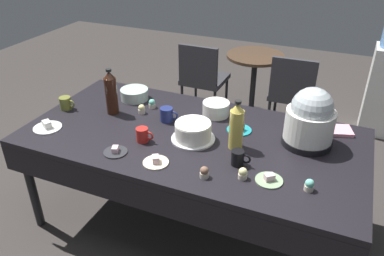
% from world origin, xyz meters
% --- Properties ---
extents(ground, '(9.00, 9.00, 0.00)m').
position_xyz_m(ground, '(0.00, 0.00, 0.00)').
color(ground, '#383330').
extents(potluck_table, '(2.20, 1.10, 0.75)m').
position_xyz_m(potluck_table, '(0.00, 0.00, 0.69)').
color(potluck_table, black).
rests_on(potluck_table, ground).
extents(frosted_layer_cake, '(0.28, 0.28, 0.12)m').
position_xyz_m(frosted_layer_cake, '(0.03, -0.05, 0.81)').
color(frosted_layer_cake, silver).
rests_on(frosted_layer_cake, potluck_table).
extents(slow_cooker, '(0.31, 0.31, 0.38)m').
position_xyz_m(slow_cooker, '(0.70, 0.18, 0.92)').
color(slow_cooker, black).
rests_on(slow_cooker, potluck_table).
extents(glass_salad_bowl, '(0.21, 0.21, 0.08)m').
position_xyz_m(glass_salad_bowl, '(-0.62, 0.32, 0.79)').
color(glass_salad_bowl, '#B2C6BC').
rests_on(glass_salad_bowl, potluck_table).
extents(ceramic_snack_bowl, '(0.19, 0.19, 0.10)m').
position_xyz_m(ceramic_snack_bowl, '(0.05, 0.32, 0.80)').
color(ceramic_snack_bowl, silver).
rests_on(ceramic_snack_bowl, potluck_table).
extents(dessert_plate_sage, '(0.15, 0.15, 0.04)m').
position_xyz_m(dessert_plate_sage, '(0.58, -0.29, 0.76)').
color(dessert_plate_sage, '#8CA87F').
rests_on(dessert_plate_sage, potluck_table).
extents(dessert_plate_cream, '(0.15, 0.15, 0.05)m').
position_xyz_m(dessert_plate_cream, '(-0.07, -0.38, 0.76)').
color(dessert_plate_cream, beige).
rests_on(dessert_plate_cream, potluck_table).
extents(dessert_plate_white, '(0.19, 0.19, 0.05)m').
position_xyz_m(dessert_plate_white, '(-0.93, -0.30, 0.76)').
color(dessert_plate_white, white).
rests_on(dessert_plate_white, potluck_table).
extents(dessert_plate_charcoal, '(0.15, 0.15, 0.04)m').
position_xyz_m(dessert_plate_charcoal, '(-0.34, -0.38, 0.76)').
color(dessert_plate_charcoal, '#2D2D33').
rests_on(dessert_plate_charcoal, potluck_table).
extents(dessert_plate_teal, '(0.17, 0.17, 0.05)m').
position_xyz_m(dessert_plate_teal, '(0.27, 0.17, 0.76)').
color(dessert_plate_teal, teal).
rests_on(dessert_plate_teal, potluck_table).
extents(cupcake_berry, '(0.05, 0.05, 0.07)m').
position_xyz_m(cupcake_berry, '(-0.87, 0.35, 0.78)').
color(cupcake_berry, beige).
rests_on(cupcake_berry, potluck_table).
extents(cupcake_mint, '(0.05, 0.05, 0.07)m').
position_xyz_m(cupcake_mint, '(-0.43, 0.25, 0.78)').
color(cupcake_mint, beige).
rests_on(cupcake_mint, potluck_table).
extents(cupcake_lemon, '(0.05, 0.05, 0.07)m').
position_xyz_m(cupcake_lemon, '(0.44, -0.32, 0.78)').
color(cupcake_lemon, beige).
rests_on(cupcake_lemon, potluck_table).
extents(cupcake_rose, '(0.05, 0.05, 0.07)m').
position_xyz_m(cupcake_rose, '(-0.45, 0.14, 0.78)').
color(cupcake_rose, beige).
rests_on(cupcake_rose, potluck_table).
extents(cupcake_vanilla, '(0.05, 0.05, 0.07)m').
position_xyz_m(cupcake_vanilla, '(0.24, -0.39, 0.78)').
color(cupcake_vanilla, beige).
rests_on(cupcake_vanilla, potluck_table).
extents(cupcake_cocoa, '(0.05, 0.05, 0.07)m').
position_xyz_m(cupcake_cocoa, '(0.79, -0.28, 0.78)').
color(cupcake_cocoa, beige).
rests_on(cupcake_cocoa, potluck_table).
extents(soda_bottle_cola, '(0.09, 0.09, 0.34)m').
position_xyz_m(soda_bottle_cola, '(-0.65, 0.06, 0.91)').
color(soda_bottle_cola, '#33190F').
rests_on(soda_bottle_cola, potluck_table).
extents(soda_bottle_ginger_ale, '(0.09, 0.09, 0.32)m').
position_xyz_m(soda_bottle_ginger_ale, '(0.30, -0.03, 0.90)').
color(soda_bottle_ginger_ale, gold).
rests_on(soda_bottle_ginger_ale, potluck_table).
extents(coffee_mug_red, '(0.12, 0.08, 0.09)m').
position_xyz_m(coffee_mug_red, '(-0.26, -0.19, 0.80)').
color(coffee_mug_red, '#B2231E').
rests_on(coffee_mug_red, potluck_table).
extents(coffee_mug_black, '(0.12, 0.07, 0.09)m').
position_xyz_m(coffee_mug_black, '(0.38, -0.21, 0.80)').
color(coffee_mug_black, black).
rests_on(coffee_mug_black, potluck_table).
extents(coffee_mug_navy, '(0.13, 0.09, 0.10)m').
position_xyz_m(coffee_mug_navy, '(-0.23, 0.10, 0.80)').
color(coffee_mug_navy, navy).
rests_on(coffee_mug_navy, potluck_table).
extents(coffee_mug_olive, '(0.12, 0.08, 0.09)m').
position_xyz_m(coffee_mug_olive, '(-1.00, -0.02, 0.80)').
color(coffee_mug_olive, olive).
rests_on(coffee_mug_olive, potluck_table).
extents(paper_napkin_stack, '(0.18, 0.18, 0.02)m').
position_xyz_m(paper_napkin_stack, '(0.89, 0.42, 0.76)').
color(paper_napkin_stack, pink).
rests_on(paper_napkin_stack, potluck_table).
extents(maroon_chair_left, '(0.44, 0.44, 0.85)m').
position_xyz_m(maroon_chair_left, '(-0.55, 1.57, 0.49)').
color(maroon_chair_left, '#333338').
rests_on(maroon_chair_left, ground).
extents(maroon_chair_right, '(0.45, 0.45, 0.85)m').
position_xyz_m(maroon_chair_right, '(0.40, 1.57, 0.49)').
color(maroon_chair_right, '#333338').
rests_on(maroon_chair_right, ground).
extents(round_cafe_table, '(0.60, 0.60, 0.72)m').
position_xyz_m(round_cafe_table, '(-0.05, 1.80, 0.50)').
color(round_cafe_table, '#473323').
rests_on(round_cafe_table, ground).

